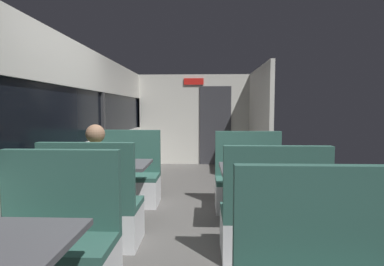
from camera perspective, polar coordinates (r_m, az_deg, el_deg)
ground_plane at (r=3.83m, az=-1.71°, el=-17.37°), size 3.30×9.20×0.02m
carriage_window_panel_left at (r=3.94m, az=-23.31°, el=-0.37°), size 0.09×8.48×2.30m
carriage_end_bulkhead at (r=7.75m, az=0.78°, el=2.46°), size 2.90×0.11×2.30m
carriage_aisle_panel_right at (r=6.66m, az=12.59°, el=2.11°), size 0.08×2.40×2.30m
bench_near_window_facing_entry at (r=2.67m, az=-24.87°, el=-20.02°), size 0.95×0.50×1.10m
dining_table_mid_window at (r=3.95m, az=-14.73°, el=-6.99°), size 0.90×0.70×0.74m
bench_mid_window_facing_end at (r=3.39m, az=-18.15°, el=-14.45°), size 0.95×0.50×1.10m
bench_mid_window_facing_entry at (r=4.68m, az=-12.14°, el=-9.05°), size 0.95×0.50×1.10m
dining_table_rear_aisle at (r=3.65m, az=12.52°, el=-7.91°), size 0.90×0.70×0.74m
bench_rear_aisle_facing_end at (r=3.08m, az=14.86°, el=-16.36°), size 0.95×0.50×1.10m
bench_rear_aisle_facing_entry at (r=4.39m, az=10.79°, el=-9.92°), size 0.95×0.50×1.10m
seated_passenger at (r=3.40m, az=-17.81°, el=-10.73°), size 0.47×0.55×1.26m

